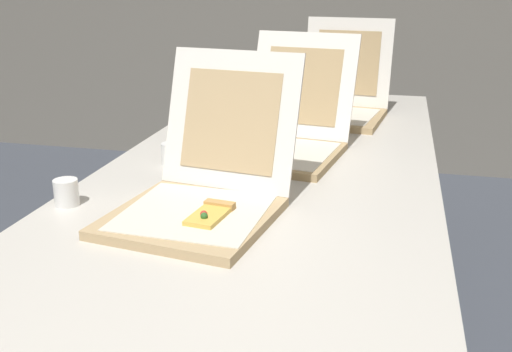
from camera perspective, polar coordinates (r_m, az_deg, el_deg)
name	(u,v)px	position (r m, az deg, el deg)	size (l,w,h in m)	color
table	(265,189)	(1.67, 0.82, -1.26)	(0.94, 2.49, 0.75)	beige
pizza_box_front	(201,194)	(1.37, -5.24, -1.70)	(0.41, 0.50, 0.35)	tan
pizza_box_middle	(284,138)	(1.83, 2.67, 3.66)	(0.41, 0.51, 0.35)	tan
pizza_box_back	(338,104)	(2.33, 7.82, 6.83)	(0.39, 0.43, 0.36)	tan
cup_white_far	(220,125)	(2.07, -3.42, 4.85)	(0.06, 0.06, 0.06)	white
cup_white_near_left	(66,192)	(1.50, -17.67, -1.50)	(0.06, 0.06, 0.06)	white
cup_white_mid	(171,154)	(1.75, -8.07, 2.09)	(0.06, 0.06, 0.06)	white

